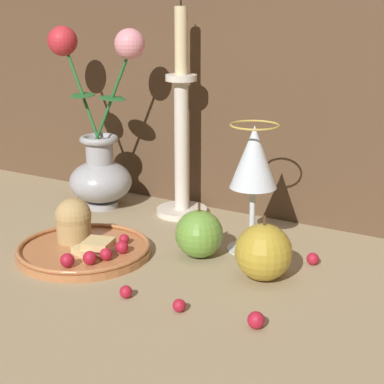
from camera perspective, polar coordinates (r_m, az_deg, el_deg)
name	(u,v)px	position (r m, az deg, el deg)	size (l,w,h in m)	color
ground_plane	(143,251)	(0.93, -4.36, -5.26)	(2.40, 2.40, 0.00)	#9E8966
vase	(99,152)	(1.11, -8.26, 3.55)	(0.19, 0.11, 0.31)	#A3A3A8
plate_with_pastries	(82,242)	(0.93, -9.78, -4.36)	(0.19, 0.19, 0.07)	#B77042
wine_glass	(254,162)	(0.90, 5.51, 2.64)	(0.07, 0.07, 0.18)	silver
candlestick	(181,142)	(1.05, -0.94, 4.51)	(0.09, 0.09, 0.35)	silver
apple_beside_vase	(264,252)	(0.83, 6.39, -5.31)	(0.07, 0.07, 0.09)	#B2932D
apple_near_glass	(199,234)	(0.90, 0.63, -3.75)	(0.07, 0.07, 0.08)	#669938
berry_near_plate	(313,259)	(0.89, 10.69, -5.86)	(0.02, 0.02, 0.02)	#AD192D
berry_front_center	(126,292)	(0.79, -5.90, -8.82)	(0.02, 0.02, 0.02)	#AD192D
berry_by_glass_stem	(179,306)	(0.75, -1.15, -10.05)	(0.02, 0.02, 0.02)	#AD192D
berry_under_candlestick	(256,320)	(0.72, 5.71, -11.27)	(0.02, 0.02, 0.02)	#AD192D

